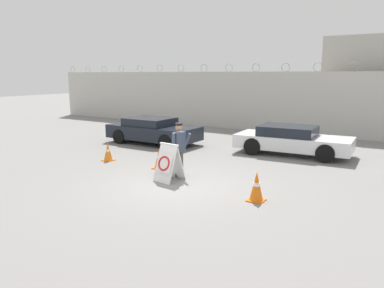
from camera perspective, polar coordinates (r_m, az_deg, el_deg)
The scene contains 9 objects.
ground_plane at distance 10.82m, azimuth -1.91°, elevation -6.32°, with size 90.00×90.00×0.00m, color gray.
perimeter_wall at distance 20.58m, azimuth 16.06°, elevation 6.02°, with size 36.00×0.30×3.73m.
barricade_sign at distance 11.16m, azimuth -3.66°, elevation -2.82°, with size 0.76×0.84×1.13m.
security_guard at distance 11.47m, azimuth -1.98°, elevation -0.54°, with size 0.40×0.61×1.69m.
traffic_cone_near at distance 14.11m, azimuth -12.68°, elevation -1.15°, with size 0.38×0.38×0.68m.
traffic_cone_mid at distance 12.66m, azimuth -5.01°, elevation -2.24°, with size 0.39×0.39×0.69m.
traffic_cone_far at distance 9.57m, azimuth 9.80°, elevation -6.42°, with size 0.41×0.41×0.75m.
parked_car_front_coupe at distance 17.25m, azimuth -5.97°, elevation 2.09°, with size 4.26×1.96×1.17m.
parked_car_rear_sedan at distance 15.30m, azimuth 14.96°, elevation 0.62°, with size 4.54×2.13×1.14m.
Camera 1 is at (5.89, -8.51, 3.15)m, focal length 35.00 mm.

